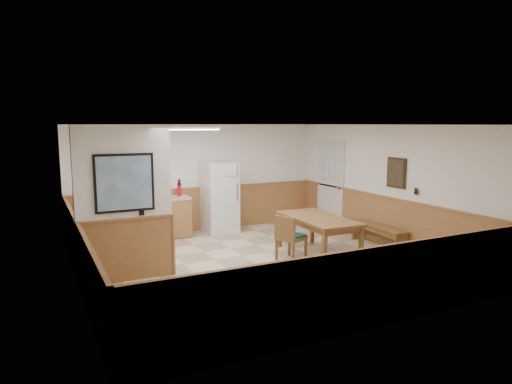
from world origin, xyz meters
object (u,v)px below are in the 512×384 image
dining_bench (378,230)px  fire_extinguisher (179,189)px  dining_table (318,222)px  dining_chair (288,235)px  soap_bottle (98,197)px  refrigerator (220,197)px

dining_bench → fire_extinguisher: bearing=143.5°
dining_table → dining_bench: bearing=0.7°
dining_chair → soap_bottle: bearing=115.7°
dining_bench → fire_extinguisher: size_ratio=3.86×
fire_extinguisher → soap_bottle: size_ratio=1.56×
dining_chair → soap_bottle: 4.04m
dining_table → dining_bench: 1.51m
fire_extinguisher → dining_bench: bearing=-52.8°
refrigerator → fire_extinguisher: bearing=173.9°
fire_extinguisher → soap_bottle: 1.76m
dining_chair → fire_extinguisher: bearing=91.4°
dining_chair → soap_bottle: (-2.95, 2.71, 0.53)m
refrigerator → dining_bench: 3.65m
fire_extinguisher → soap_bottle: (-1.75, -0.09, -0.05)m
dining_chair → dining_bench: bearing=-21.2°
dining_bench → soap_bottle: soap_bottle is taller
dining_table → dining_bench: dining_table is taller
refrigerator → fire_extinguisher: (-0.94, 0.09, 0.25)m
refrigerator → soap_bottle: 2.70m
dining_bench → soap_bottle: size_ratio=6.01×
refrigerator → dining_chair: refrigerator is taller
dining_chair → soap_bottle: soap_bottle is taller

